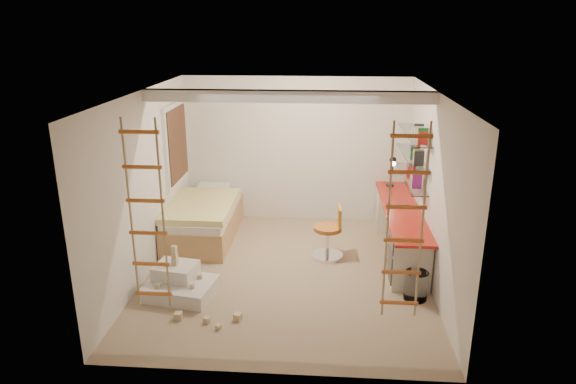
# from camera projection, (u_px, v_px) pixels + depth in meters

# --- Properties ---
(floor) EXTENTS (4.50, 4.50, 0.00)m
(floor) POSITION_uv_depth(u_px,v_px,m) (286.00, 273.00, 7.47)
(floor) COLOR #977F61
(floor) RESTS_ON ground
(ceiling_beam) EXTENTS (4.00, 0.18, 0.16)m
(ceiling_beam) POSITION_uv_depth(u_px,v_px,m) (288.00, 96.00, 6.96)
(ceiling_beam) COLOR white
(ceiling_beam) RESTS_ON ceiling
(window_frame) EXTENTS (0.06, 1.15, 1.35)m
(window_frame) POSITION_uv_depth(u_px,v_px,m) (175.00, 144.00, 8.54)
(window_frame) COLOR white
(window_frame) RESTS_ON wall_left
(window_blind) EXTENTS (0.02, 1.00, 1.20)m
(window_blind) POSITION_uv_depth(u_px,v_px,m) (178.00, 144.00, 8.53)
(window_blind) COLOR #4C2D1E
(window_blind) RESTS_ON window_frame
(rope_ladder_left) EXTENTS (0.41, 0.04, 2.13)m
(rope_ladder_left) POSITION_uv_depth(u_px,v_px,m) (147.00, 217.00, 5.43)
(rope_ladder_left) COLOR #CE6923
(rope_ladder_left) RESTS_ON ceiling
(rope_ladder_right) EXTENTS (0.41, 0.04, 2.13)m
(rope_ladder_right) POSITION_uv_depth(u_px,v_px,m) (405.00, 224.00, 5.24)
(rope_ladder_right) COLOR #BC5120
(rope_ladder_right) RESTS_ON ceiling
(waste_bin) EXTENTS (0.31, 0.31, 0.39)m
(waste_bin) POSITION_uv_depth(u_px,v_px,m) (416.00, 285.00, 6.73)
(waste_bin) COLOR white
(waste_bin) RESTS_ON floor
(desk) EXTENTS (0.56, 2.80, 0.75)m
(desk) POSITION_uv_depth(u_px,v_px,m) (400.00, 228.00, 8.04)
(desk) COLOR red
(desk) RESTS_ON floor
(shelves) EXTENTS (0.25, 1.80, 0.71)m
(shelves) POSITION_uv_depth(u_px,v_px,m) (412.00, 157.00, 7.94)
(shelves) COLOR white
(shelves) RESTS_ON wall_right
(bed) EXTENTS (1.02, 2.00, 0.69)m
(bed) POSITION_uv_depth(u_px,v_px,m) (204.00, 219.00, 8.63)
(bed) COLOR #AD7F51
(bed) RESTS_ON floor
(task_lamp) EXTENTS (0.14, 0.36, 0.57)m
(task_lamp) POSITION_uv_depth(u_px,v_px,m) (392.00, 167.00, 8.72)
(task_lamp) COLOR black
(task_lamp) RESTS_ON desk
(swivel_chair) EXTENTS (0.51, 0.51, 0.83)m
(swivel_chair) POSITION_uv_depth(u_px,v_px,m) (329.00, 239.00, 7.88)
(swivel_chair) COLOR #B76323
(swivel_chair) RESTS_ON floor
(play_platform) EXTENTS (0.98, 0.82, 0.39)m
(play_platform) POSITION_uv_depth(u_px,v_px,m) (179.00, 284.00, 6.86)
(play_platform) COLOR silver
(play_platform) RESTS_ON floor
(toy_blocks) EXTENTS (1.16, 0.96, 0.66)m
(toy_blocks) POSITION_uv_depth(u_px,v_px,m) (191.00, 287.00, 6.56)
(toy_blocks) COLOR #CCB284
(toy_blocks) RESTS_ON floor
(books) EXTENTS (0.14, 0.70, 0.92)m
(books) POSITION_uv_depth(u_px,v_px,m) (413.00, 153.00, 7.92)
(books) COLOR #8C1E7F
(books) RESTS_ON shelves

